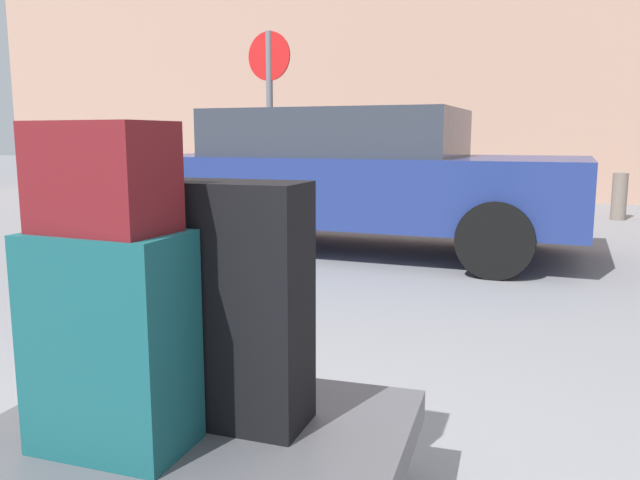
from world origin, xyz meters
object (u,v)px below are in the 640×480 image
at_px(parked_car, 356,176).
at_px(no_parking_sign, 270,114).
at_px(suitcase_black_rear_left, 233,304).
at_px(suitcase_teal_front_left, 111,342).
at_px(luggage_cart, 199,446).
at_px(bollard_kerb_near, 619,196).
at_px(duffel_bag_maroon_topmost_pile, 102,177).

relative_size(parked_car, no_parking_sign, 1.99).
bearing_deg(suitcase_black_rear_left, parked_car, 101.97).
xyz_separation_m(suitcase_teal_front_left, suitcase_black_rear_left, (0.24, 0.24, 0.06)).
bearing_deg(luggage_cart, parked_car, 98.47).
distance_m(luggage_cart, no_parking_sign, 5.23).
xyz_separation_m(bollard_kerb_near, no_parking_sign, (-3.89, -3.34, 1.06)).
xyz_separation_m(luggage_cart, parked_car, (-0.71, 4.77, 0.49)).
bearing_deg(no_parking_sign, suitcase_teal_front_left, -73.14).
height_order(suitcase_teal_front_left, duffel_bag_maroon_topmost_pile, duffel_bag_maroon_topmost_pile).
relative_size(suitcase_teal_front_left, parked_car, 0.13).
distance_m(suitcase_teal_front_left, bollard_kerb_near, 8.69).
bearing_deg(duffel_bag_maroon_topmost_pile, no_parking_sign, 113.27).
distance_m(parked_car, bollard_kerb_near, 4.52).
bearing_deg(parked_car, bollard_kerb_near, 49.26).
distance_m(suitcase_teal_front_left, no_parking_sign, 5.29).
xyz_separation_m(luggage_cart, suitcase_black_rear_left, (0.09, 0.06, 0.42)).
height_order(suitcase_black_rear_left, parked_car, parked_car).
bearing_deg(bollard_kerb_near, suitcase_black_rear_left, -104.71).
height_order(suitcase_teal_front_left, suitcase_black_rear_left, suitcase_black_rear_left).
bearing_deg(parked_car, no_parking_sign, 176.16).
distance_m(duffel_bag_maroon_topmost_pile, parked_car, 4.99).
relative_size(suitcase_teal_front_left, bollard_kerb_near, 0.88).
relative_size(suitcase_black_rear_left, parked_car, 0.16).
distance_m(duffel_bag_maroon_topmost_pile, no_parking_sign, 5.25).
height_order(luggage_cart, suitcase_teal_front_left, suitcase_teal_front_left).
bearing_deg(suitcase_black_rear_left, no_parking_sign, 112.52).
xyz_separation_m(duffel_bag_maroon_topmost_pile, bollard_kerb_near, (2.37, 8.36, -0.73)).
distance_m(luggage_cart, suitcase_teal_front_left, 0.43).
height_order(duffel_bag_maroon_topmost_pile, parked_car, parked_car).
bearing_deg(suitcase_teal_front_left, duffel_bag_maroon_topmost_pile, 0.00).
bearing_deg(duffel_bag_maroon_topmost_pile, suitcase_teal_front_left, 0.00).
relative_size(luggage_cart, suitcase_teal_front_left, 2.06).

